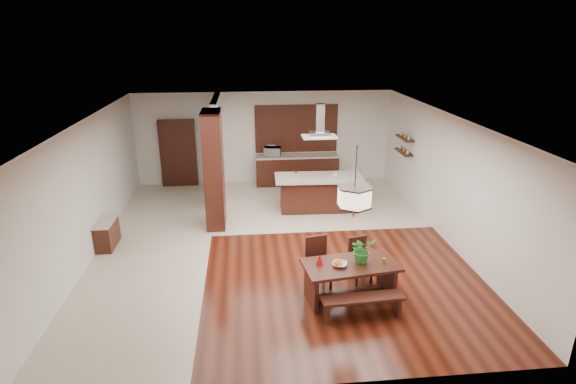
{
  "coord_description": "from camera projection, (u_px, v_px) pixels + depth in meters",
  "views": [
    {
      "loc": [
        -0.63,
        -9.41,
        4.67
      ],
      "look_at": [
        0.3,
        0.0,
        1.25
      ],
      "focal_mm": 28.0,
      "sensor_mm": 36.0,
      "label": 1
    }
  ],
  "objects": [
    {
      "name": "room_shell",
      "position": [
        274.0,
        157.0,
        9.75
      ],
      "size": [
        9.0,
        9.04,
        2.92
      ],
      "color": "#37130A",
      "rests_on": "ground"
    },
    {
      "name": "tile_hallway",
      "position": [
        155.0,
        248.0,
        10.2
      ],
      "size": [
        2.5,
        9.0,
        0.01
      ],
      "primitive_type": "cube",
      "color": "beige",
      "rests_on": "ground"
    },
    {
      "name": "tile_kitchen",
      "position": [
        312.0,
        202.0,
        12.91
      ],
      "size": [
        5.5,
        4.0,
        0.01
      ],
      "primitive_type": "cube",
      "color": "beige",
      "rests_on": "ground"
    },
    {
      "name": "soffit_band",
      "position": [
        274.0,
        120.0,
        9.47
      ],
      "size": [
        8.0,
        9.0,
        0.02
      ],
      "primitive_type": "cube",
      "color": "#3A220E",
      "rests_on": "room_shell"
    },
    {
      "name": "partition_pier",
      "position": [
        214.0,
        170.0,
        10.95
      ],
      "size": [
        0.45,
        1.0,
        2.9
      ],
      "primitive_type": "cube",
      "color": "black",
      "rests_on": "ground"
    },
    {
      "name": "partition_stub",
      "position": [
        218.0,
        149.0,
        12.92
      ],
      "size": [
        0.18,
        2.4,
        2.9
      ],
      "primitive_type": "cube",
      "color": "silver",
      "rests_on": "ground"
    },
    {
      "name": "hallway_console",
      "position": [
        107.0,
        234.0,
        10.18
      ],
      "size": [
        0.37,
        0.88,
        0.63
      ],
      "primitive_type": "cube",
      "color": "black",
      "rests_on": "ground"
    },
    {
      "name": "hallway_doorway",
      "position": [
        178.0,
        153.0,
        13.96
      ],
      "size": [
        1.1,
        0.2,
        2.1
      ],
      "primitive_type": "cube",
      "color": "black",
      "rests_on": "ground"
    },
    {
      "name": "rear_counter",
      "position": [
        297.0,
        170.0,
        14.31
      ],
      "size": [
        2.6,
        0.62,
        0.95
      ],
      "color": "black",
      "rests_on": "ground"
    },
    {
      "name": "kitchen_window",
      "position": [
        296.0,
        128.0,
        14.12
      ],
      "size": [
        2.6,
        0.08,
        1.5
      ],
      "primitive_type": "cube",
      "color": "#97622D",
      "rests_on": "room_shell"
    },
    {
      "name": "shelf_lower",
      "position": [
        404.0,
        152.0,
        12.77
      ],
      "size": [
        0.26,
        0.9,
        0.04
      ],
      "primitive_type": "cube",
      "color": "black",
      "rests_on": "room_shell"
    },
    {
      "name": "shelf_upper",
      "position": [
        405.0,
        138.0,
        12.63
      ],
      "size": [
        0.26,
        0.9,
        0.04
      ],
      "primitive_type": "cube",
      "color": "black",
      "rests_on": "room_shell"
    },
    {
      "name": "dining_table",
      "position": [
        350.0,
        273.0,
        8.15
      ],
      "size": [
        1.8,
        1.08,
        0.71
      ],
      "rotation": [
        0.0,
        0.0,
        0.14
      ],
      "color": "black",
      "rests_on": "ground"
    },
    {
      "name": "dining_bench",
      "position": [
        362.0,
        307.0,
        7.69
      ],
      "size": [
        1.45,
        0.4,
        0.4
      ],
      "primitive_type": null,
      "rotation": [
        0.0,
        0.0,
        0.06
      ],
      "color": "black",
      "rests_on": "ground"
    },
    {
      "name": "dining_chair_left",
      "position": [
        319.0,
        263.0,
        8.54
      ],
      "size": [
        0.51,
        0.51,
        0.98
      ],
      "primitive_type": null,
      "rotation": [
        0.0,
        0.0,
        0.2
      ],
      "color": "black",
      "rests_on": "ground"
    },
    {
      "name": "dining_chair_right",
      "position": [
        361.0,
        260.0,
        8.74
      ],
      "size": [
        0.47,
        0.47,
        0.88
      ],
      "primitive_type": null,
      "rotation": [
        0.0,
        0.0,
        0.24
      ],
      "color": "black",
      "rests_on": "ground"
    },
    {
      "name": "pendant_lantern",
      "position": [
        355.0,
        183.0,
        7.56
      ],
      "size": [
        0.64,
        0.64,
        1.31
      ],
      "primitive_type": null,
      "color": "beige",
      "rests_on": "room_shell"
    },
    {
      "name": "foliage_plant",
      "position": [
        362.0,
        250.0,
        8.06
      ],
      "size": [
        0.54,
        0.5,
        0.49
      ],
      "primitive_type": "imported",
      "rotation": [
        0.0,
        0.0,
        0.32
      ],
      "color": "#27762A",
      "rests_on": "dining_table"
    },
    {
      "name": "fruit_bowl",
      "position": [
        340.0,
        264.0,
        7.99
      ],
      "size": [
        0.33,
        0.33,
        0.06
      ],
      "primitive_type": "imported",
      "rotation": [
        0.0,
        0.0,
        -0.34
      ],
      "color": "#BDB4A5",
      "rests_on": "dining_table"
    },
    {
      "name": "napkin_cone",
      "position": [
        320.0,
        259.0,
        8.01
      ],
      "size": [
        0.17,
        0.17,
        0.21
      ],
      "primitive_type": "cone",
      "rotation": [
        0.0,
        0.0,
        -0.34
      ],
      "color": "#AA0C12",
      "rests_on": "dining_table"
    },
    {
      "name": "gold_ornament",
      "position": [
        384.0,
        261.0,
        8.08
      ],
      "size": [
        0.08,
        0.08,
        0.1
      ],
      "primitive_type": "cylinder",
      "rotation": [
        0.0,
        0.0,
        -0.23
      ],
      "color": "gold",
      "rests_on": "dining_table"
    },
    {
      "name": "kitchen_island",
      "position": [
        318.0,
        193.0,
        12.22
      ],
      "size": [
        2.37,
        1.1,
        0.97
      ],
      "rotation": [
        0.0,
        0.0,
        -0.04
      ],
      "color": "black",
      "rests_on": "ground"
    },
    {
      "name": "range_hood",
      "position": [
        320.0,
        121.0,
        11.55
      ],
      "size": [
        0.9,
        0.55,
        0.87
      ],
      "primitive_type": null,
      "color": "silver",
      "rests_on": "room_shell"
    },
    {
      "name": "island_cup",
      "position": [
        335.0,
        175.0,
        11.96
      ],
      "size": [
        0.15,
        0.15,
        0.1
      ],
      "primitive_type": "imported",
      "rotation": [
        0.0,
        0.0,
        0.26
      ],
      "color": "white",
      "rests_on": "kitchen_island"
    },
    {
      "name": "microwave",
      "position": [
        272.0,
        152.0,
        14.0
      ],
      "size": [
        0.57,
        0.44,
        0.29
      ],
      "primitive_type": "imported",
      "rotation": [
        0.0,
        0.0,
        -0.18
      ],
      "color": "silver",
      "rests_on": "rear_counter"
    }
  ]
}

